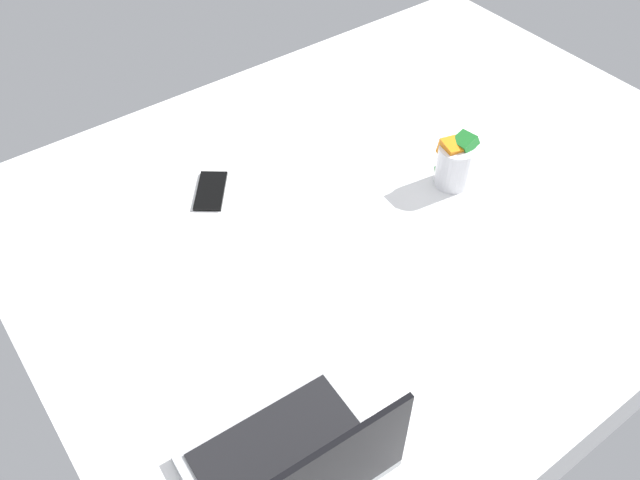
{
  "coord_description": "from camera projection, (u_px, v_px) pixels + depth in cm",
  "views": [
    {
      "loc": [
        85.41,
        86.75,
        128.06
      ],
      "look_at": [
        26.36,
        6.63,
        24.0
      ],
      "focal_mm": 36.9,
      "sensor_mm": 36.0,
      "label": 1
    }
  ],
  "objects": [
    {
      "name": "bed_mattress",
      "position": [
        387.0,
        221.0,
        1.69
      ],
      "size": [
        180.0,
        140.0,
        18.0
      ],
      "primitive_type": "cube",
      "color": "white",
      "rests_on": "ground"
    },
    {
      "name": "cell_phone",
      "position": [
        211.0,
        191.0,
        1.63
      ],
      "size": [
        13.91,
        15.25,
        0.8
      ],
      "primitive_type": "cube",
      "rotation": [
        0.0,
        0.0,
        2.49
      ],
      "color": "black",
      "rests_on": "bed_mattress"
    },
    {
      "name": "snack_cup",
      "position": [
        455.0,
        162.0,
        1.62
      ],
      "size": [
        10.47,
        9.16,
        14.22
      ],
      "color": "silver",
      "rests_on": "bed_mattress"
    },
    {
      "name": "laptop",
      "position": [
        294.0,
        465.0,
        1.1
      ],
      "size": [
        34.08,
        24.58,
        23.0
      ],
      "rotation": [
        0.0,
        0.0,
        -0.05
      ],
      "color": "#B7BABC",
      "rests_on": "bed_mattress"
    }
  ]
}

